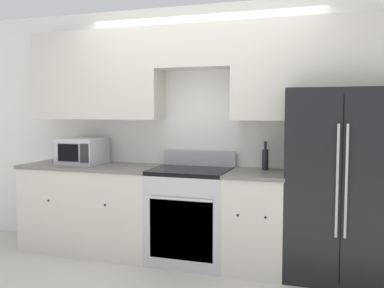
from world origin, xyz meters
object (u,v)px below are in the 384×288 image
object	(u,v)px
microwave	(82,151)
refrigerator	(341,184)
oven_range	(191,215)
bottle	(265,159)

from	to	relation	value
microwave	refrigerator	bearing A→B (deg)	0.46
oven_range	refrigerator	xyz separation A→B (m)	(1.40, 0.06, 0.38)
oven_range	bottle	size ratio (longest dim) A/B	3.92
oven_range	bottle	distance (m)	0.92
oven_range	microwave	bearing A→B (deg)	178.03
oven_range	bottle	bearing A→B (deg)	14.13
microwave	bottle	size ratio (longest dim) A/B	1.59
refrigerator	microwave	distance (m)	2.67
microwave	bottle	distance (m)	1.96
microwave	bottle	bearing A→B (deg)	3.92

